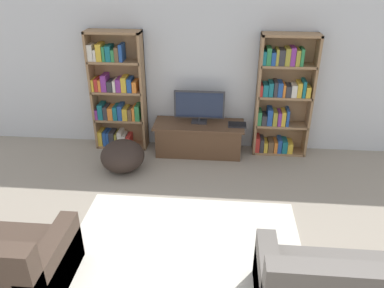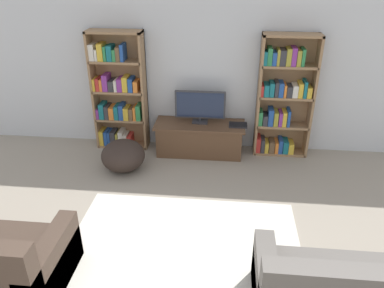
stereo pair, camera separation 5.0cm
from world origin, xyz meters
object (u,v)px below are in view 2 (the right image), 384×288
Objects in this scene: bookshelf_right at (283,98)px; beanbag_ottoman at (123,156)px; tv_stand at (200,138)px; bookshelf_left at (118,94)px; laptop at (238,125)px; television at (200,106)px.

beanbag_ottoman is at bearing -161.08° from bookshelf_right.
tv_stand reaches higher than beanbag_ottoman.
bookshelf_right is at bearing 0.02° from bookshelf_left.
laptop is 1.81m from beanbag_ottoman.
tv_stand is at bearing -6.63° from bookshelf_left.
bookshelf_right is at bearing 14.53° from laptop.
tv_stand is at bearing 178.49° from laptop.
bookshelf_right is 1.34× the size of tv_stand.
bookshelf_left is at bearing 175.54° from television.
laptop is (0.60, -0.02, 0.27)m from tv_stand.
television is at bearing 32.82° from beanbag_ottoman.
laptop reaches higher than tv_stand.
bookshelf_left is 1.96m from laptop.
beanbag_ottoman is (-1.68, -0.63, -0.29)m from laptop.
beanbag_ottoman is at bearing -73.29° from bookshelf_left.
television is (-0.00, 0.05, 0.53)m from tv_stand.
laptop is at bearing -1.51° from tv_stand.
tv_stand is 5.03× the size of laptop.
bookshelf_right reaches higher than tv_stand.
bookshelf_left is 2.57m from bookshelf_right.
laptop is 0.44× the size of beanbag_ottoman.
bookshelf_left is at bearing 173.37° from tv_stand.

